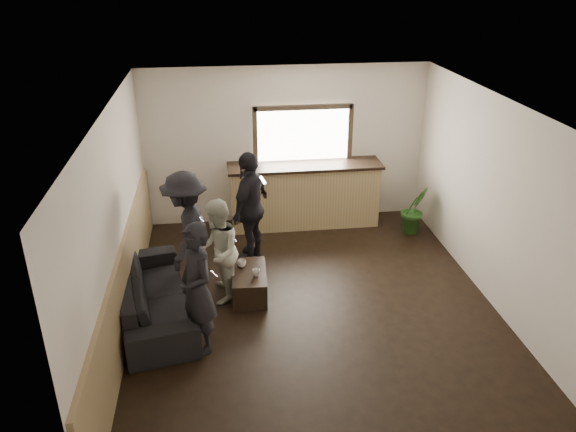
{
  "coord_description": "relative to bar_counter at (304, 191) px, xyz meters",
  "views": [
    {
      "loc": [
        -1.19,
        -6.45,
        4.42
      ],
      "look_at": [
        -0.3,
        0.4,
        1.23
      ],
      "focal_mm": 35.0,
      "sensor_mm": 36.0,
      "label": 1
    }
  ],
  "objects": [
    {
      "name": "room_shell",
      "position": [
        -1.04,
        -2.7,
        0.83
      ],
      "size": [
        5.01,
        6.01,
        2.8
      ],
      "color": "silver",
      "rests_on": "ground"
    },
    {
      "name": "cup_a",
      "position": [
        -1.24,
        -2.1,
        -0.21
      ],
      "size": [
        0.15,
        0.15,
        0.1
      ],
      "primitive_type": "imported",
      "rotation": [
        0.0,
        0.0,
        2.94
      ],
      "color": "silver",
      "rests_on": "coffee_table"
    },
    {
      "name": "potted_plant",
      "position": [
        1.85,
        -0.6,
        -0.21
      ],
      "size": [
        0.56,
        0.49,
        0.86
      ],
      "primitive_type": "imported",
      "rotation": [
        0.0,
        0.0,
        0.27
      ],
      "color": "#2D6623",
      "rests_on": "ground"
    },
    {
      "name": "person_b",
      "position": [
        -1.57,
        -2.29,
        0.11
      ],
      "size": [
        0.59,
        0.75,
        1.5
      ],
      "rotation": [
        0.0,
        0.0,
        -1.61
      ],
      "color": "beige",
      "rests_on": "ground"
    },
    {
      "name": "sofa",
      "position": [
        -2.45,
        -2.61,
        -0.31
      ],
      "size": [
        1.29,
        2.38,
        0.66
      ],
      "primitive_type": "imported",
      "rotation": [
        0.0,
        0.0,
        1.76
      ],
      "color": "black",
      "rests_on": "ground"
    },
    {
      "name": "coffee_table",
      "position": [
        -1.15,
        -2.26,
        -0.45
      ],
      "size": [
        0.52,
        0.88,
        0.38
      ],
      "primitive_type": "cube",
      "rotation": [
        0.0,
        0.0,
        -0.05
      ],
      "color": "black",
      "rests_on": "ground"
    },
    {
      "name": "person_c",
      "position": [
        -2.0,
        -1.86,
        0.24
      ],
      "size": [
        0.83,
        1.23,
        1.77
      ],
      "rotation": [
        0.0,
        0.0,
        -1.73
      ],
      "color": "black",
      "rests_on": "ground"
    },
    {
      "name": "ground",
      "position": [
        -0.3,
        -2.7,
        -0.64
      ],
      "size": [
        5.0,
        6.0,
        0.01
      ],
      "primitive_type": "cube",
      "color": "black"
    },
    {
      "name": "cup_b",
      "position": [
        -1.06,
        -2.38,
        -0.21
      ],
      "size": [
        0.14,
        0.14,
        0.1
      ],
      "primitive_type": "imported",
      "rotation": [
        0.0,
        0.0,
        1.06
      ],
      "color": "silver",
      "rests_on": "coffee_table"
    },
    {
      "name": "person_a",
      "position": [
        -1.83,
        -3.37,
        0.21
      ],
      "size": [
        0.64,
        0.73,
        1.69
      ],
      "rotation": [
        0.0,
        0.0,
        -1.11
      ],
      "color": "black",
      "rests_on": "ground"
    },
    {
      "name": "bar_counter",
      "position": [
        0.0,
        0.0,
        0.0
      ],
      "size": [
        2.7,
        0.68,
        2.13
      ],
      "color": "tan",
      "rests_on": "ground"
    },
    {
      "name": "person_d",
      "position": [
        -1.04,
        -1.19,
        0.26
      ],
      "size": [
        0.9,
        1.13,
        1.8
      ],
      "rotation": [
        0.0,
        0.0,
        -2.09
      ],
      "color": "black",
      "rests_on": "ground"
    }
  ]
}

